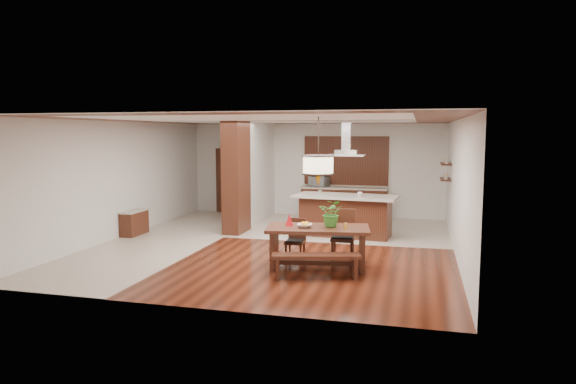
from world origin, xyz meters
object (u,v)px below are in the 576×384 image
(dining_chair_right, at_px, (343,236))
(pendant_lantern, at_px, (318,152))
(dining_bench, at_px, (316,266))
(kitchen_island, at_px, (346,215))
(foliage_plant, at_px, (332,213))
(range_hood, at_px, (347,138))
(microwave, at_px, (319,181))
(dining_chair_left, at_px, (295,240))
(island_cup, at_px, (360,194))
(dining_table, at_px, (318,238))
(hallway_console, at_px, (134,223))
(fruit_bowl, at_px, (304,226))

(dining_chair_right, distance_m, pendant_lantern, 1.88)
(dining_bench, distance_m, kitchen_island, 3.93)
(pendant_lantern, bearing_deg, kitchen_island, 88.68)
(pendant_lantern, relative_size, foliage_plant, 2.48)
(dining_bench, distance_m, range_hood, 4.52)
(dining_bench, relative_size, kitchen_island, 0.60)
(range_hood, bearing_deg, microwave, 113.79)
(dining_chair_left, bearing_deg, microwave, 96.73)
(kitchen_island, xyz_separation_m, island_cup, (0.36, -0.08, 0.56))
(dining_table, bearing_deg, pendant_lantern, 0.00)
(kitchen_island, bearing_deg, hallway_console, -161.28)
(dining_chair_right, bearing_deg, island_cup, 86.29)
(dining_table, height_order, island_cup, island_cup)
(foliage_plant, bearing_deg, dining_chair_left, 152.64)
(foliage_plant, distance_m, kitchen_island, 3.19)
(hallway_console, xyz_separation_m, range_hood, (5.24, 1.21, 2.15))
(dining_table, height_order, kitchen_island, kitchen_island)
(microwave, bearing_deg, kitchen_island, -43.98)
(hallway_console, distance_m, microwave, 5.73)
(dining_bench, height_order, island_cup, island_cup)
(dining_bench, relative_size, foliage_plant, 3.00)
(dining_chair_left, height_order, fruit_bowl, fruit_bowl)
(dining_chair_left, height_order, foliage_plant, foliage_plant)
(fruit_bowl, distance_m, range_hood, 3.72)
(dining_chair_left, relative_size, kitchen_island, 0.32)
(fruit_bowl, bearing_deg, pendant_lantern, 24.60)
(kitchen_island, bearing_deg, island_cup, -6.90)
(dining_table, distance_m, fruit_bowl, 0.36)
(dining_chair_left, relative_size, foliage_plant, 1.61)
(pendant_lantern, relative_size, fruit_bowl, 4.73)
(dining_chair_left, height_order, dining_chair_right, dining_chair_right)
(dining_chair_left, distance_m, island_cup, 2.90)
(dining_chair_left, bearing_deg, pendant_lantern, -41.15)
(dining_chair_left, relative_size, dining_chair_right, 0.81)
(pendant_lantern, relative_size, microwave, 2.32)
(dining_chair_left, distance_m, range_hood, 3.46)
(foliage_plant, height_order, fruit_bowl, foliage_plant)
(hallway_console, relative_size, dining_chair_right, 0.84)
(dining_chair_right, height_order, kitchen_island, dining_chair_right)
(dining_table, relative_size, island_cup, 16.89)
(hallway_console, height_order, pendant_lantern, pendant_lantern)
(dining_chair_right, relative_size, range_hood, 1.17)
(foliage_plant, bearing_deg, range_hood, 93.30)
(dining_chair_right, distance_m, foliage_plant, 0.81)
(dining_bench, relative_size, microwave, 2.80)
(dining_bench, relative_size, dining_chair_left, 1.86)
(hallway_console, height_order, island_cup, island_cup)
(kitchen_island, bearing_deg, microwave, 119.53)
(microwave, bearing_deg, island_cup, -38.79)
(dining_table, xyz_separation_m, range_hood, (0.07, 3.23, 1.87))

